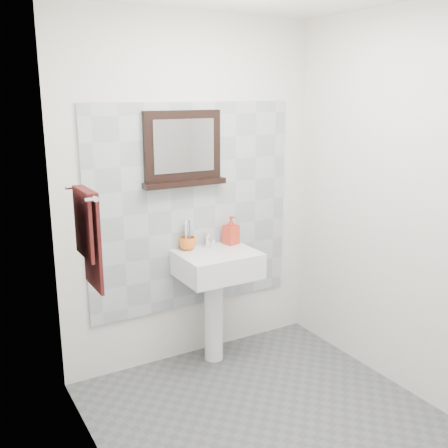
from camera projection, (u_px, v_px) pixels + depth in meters
The scene contains 12 objects.
floor at pixel (276, 426), 3.17m from camera, with size 2.00×2.20×0.01m, color #545759.
back_wall at pixel (192, 194), 3.79m from camera, with size 2.00×0.01×2.50m, color silver.
left_wall at pixel (104, 254), 2.38m from camera, with size 0.01×2.20×2.50m, color silver.
right_wall at pixel (409, 207), 3.35m from camera, with size 0.01×2.20×2.50m, color silver.
splashback at pixel (193, 207), 3.80m from camera, with size 1.60×0.02×1.50m, color #A8B2B6.
pedestal_sink at pixel (217, 276), 3.78m from camera, with size 0.55×0.44×0.96m.
toothbrush_cup at pixel (188, 243), 3.77m from camera, with size 0.12×0.12×0.09m, color orange.
toothbrushes at pixel (187, 233), 3.75m from camera, with size 0.05×0.04×0.21m.
soap_dispenser at pixel (231, 230), 3.90m from camera, with size 0.10×0.10×0.21m, color red.
framed_mirror at pixel (183, 150), 3.64m from camera, with size 0.61×0.11×0.52m.
towel_bar at pixel (84, 193), 2.75m from camera, with size 0.07×0.40×0.03m.
hand_towel at pixel (88, 231), 2.80m from camera, with size 0.06×0.30×0.55m.
Camera 1 is at (-1.66, -2.24, 1.96)m, focal length 42.00 mm.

